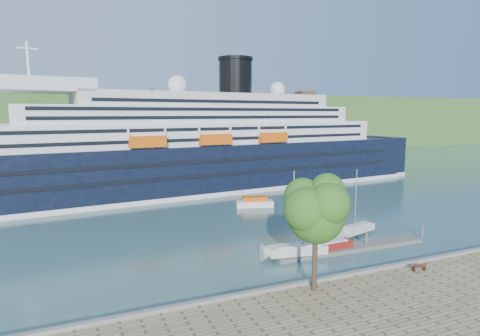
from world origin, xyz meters
name	(u,v)px	position (x,y,z in m)	size (l,w,h in m)	color
ground	(364,281)	(0.00, 0.00, 0.00)	(400.00, 400.00, 0.00)	#325958
far_hillside	(135,123)	(0.00, 145.00, 12.00)	(400.00, 50.00, 24.00)	#325B24
quay_coping	(366,271)	(0.00, -0.20, 1.15)	(220.00, 0.50, 0.30)	slate
cruise_ship	(178,124)	(-5.12, 50.97, 14.10)	(125.56, 18.28, 28.20)	black
park_bench	(419,266)	(4.97, -1.93, 1.45)	(1.40, 0.58, 0.90)	#4F2A16
promenade_tree	(316,229)	(-6.79, -1.61, 6.51)	(6.65, 6.65, 11.01)	#2D6019
floating_pontoon	(351,248)	(4.74, 7.97, 0.22)	(20.11, 2.46, 0.45)	slate
sailboat_white_near	(298,217)	(-2.71, 8.00, 4.76)	(7.37, 2.05, 9.52)	silver
sailboat_red	(331,219)	(1.96, 8.24, 4.00)	(6.20, 1.72, 8.00)	maroon
sailboat_white_far	(358,204)	(9.07, 12.31, 4.27)	(6.61, 1.84, 8.54)	silver
tender_launch	(255,202)	(3.53, 32.65, 0.90)	(6.49, 2.22, 1.79)	#E4560D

